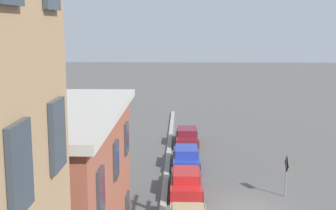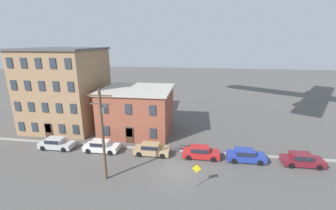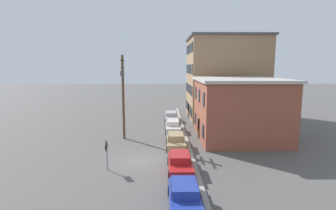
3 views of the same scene
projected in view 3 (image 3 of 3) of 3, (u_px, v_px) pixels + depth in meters
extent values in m
plane|color=#565451|center=(141.00, 161.00, 22.85)|extent=(200.00, 200.00, 0.00)
cube|color=#9E998E|center=(193.00, 160.00, 22.90)|extent=(56.00, 0.36, 0.16)
cube|color=#9E7A56|center=(225.00, 79.00, 41.49)|extent=(10.75, 11.20, 12.40)
cube|color=#4C4C51|center=(226.00, 38.00, 40.55)|extent=(11.25, 11.70, 0.30)
cube|color=#2D3842|center=(186.00, 104.00, 46.34)|extent=(0.90, 0.10, 1.40)
cube|color=#2D3842|center=(187.00, 86.00, 45.89)|extent=(0.90, 0.10, 1.40)
cube|color=#2D3842|center=(187.00, 69.00, 45.43)|extent=(0.90, 0.10, 1.40)
cube|color=#2D3842|center=(187.00, 50.00, 44.97)|extent=(0.90, 0.10, 1.40)
cube|color=#2D3842|center=(187.00, 106.00, 44.22)|extent=(0.90, 0.10, 1.40)
cube|color=#2D3842|center=(188.00, 87.00, 43.76)|extent=(0.90, 0.10, 1.40)
cube|color=#2D3842|center=(188.00, 69.00, 43.30)|extent=(0.90, 0.10, 1.40)
cube|color=#2D3842|center=(188.00, 50.00, 42.85)|extent=(0.90, 0.10, 1.40)
cube|color=#2D3842|center=(189.00, 108.00, 42.09)|extent=(0.90, 0.10, 1.40)
cube|color=#2D3842|center=(189.00, 89.00, 41.63)|extent=(0.90, 0.10, 1.40)
cube|color=#2D3842|center=(189.00, 69.00, 41.18)|extent=(0.90, 0.10, 1.40)
cube|color=#2D3842|center=(189.00, 49.00, 40.72)|extent=(0.90, 0.10, 1.40)
cube|color=#2D3842|center=(190.00, 110.00, 39.97)|extent=(0.90, 0.10, 1.40)
cube|color=#2D3842|center=(190.00, 90.00, 39.51)|extent=(0.90, 0.10, 1.40)
cube|color=#2D3842|center=(190.00, 69.00, 39.05)|extent=(0.90, 0.10, 1.40)
cube|color=#2D3842|center=(191.00, 48.00, 38.59)|extent=(0.90, 0.10, 1.40)
cube|color=#2D3842|center=(191.00, 112.00, 37.84)|extent=(0.90, 0.10, 1.40)
cube|color=#2D3842|center=(192.00, 91.00, 37.38)|extent=(0.90, 0.10, 1.40)
cube|color=#2D3842|center=(192.00, 69.00, 36.93)|extent=(0.90, 0.10, 1.40)
cube|color=#2D3842|center=(192.00, 47.00, 36.47)|extent=(0.90, 0.10, 1.40)
cube|color=#472D1E|center=(189.00, 111.00, 42.16)|extent=(1.10, 0.10, 2.20)
cube|color=brown|center=(239.00, 110.00, 29.84)|extent=(9.98, 9.05, 6.54)
cube|color=#B7B2A8|center=(240.00, 80.00, 29.33)|extent=(10.48, 9.55, 0.30)
cube|color=#2D3842|center=(195.00, 118.00, 33.30)|extent=(0.90, 0.10, 1.40)
cube|color=#2D3842|center=(196.00, 93.00, 32.82)|extent=(0.90, 0.10, 1.40)
cube|color=#2D3842|center=(199.00, 124.00, 30.01)|extent=(0.90, 0.10, 1.40)
cube|color=#2D3842|center=(199.00, 96.00, 29.53)|extent=(0.90, 0.10, 1.40)
cube|color=#2D3842|center=(203.00, 131.00, 26.72)|extent=(0.90, 0.10, 1.40)
cube|color=#2D3842|center=(203.00, 99.00, 26.24)|extent=(0.90, 0.10, 1.40)
cube|color=#472D1E|center=(198.00, 128.00, 30.09)|extent=(1.10, 0.10, 2.20)
cube|color=#B7B7BC|center=(171.00, 118.00, 39.04)|extent=(4.40, 1.80, 0.70)
cube|color=#B7B7BC|center=(171.00, 114.00, 39.15)|extent=(2.20, 1.51, 0.55)
cube|color=#1E232D|center=(171.00, 114.00, 39.15)|extent=(2.02, 1.58, 0.48)
cylinder|color=black|center=(177.00, 121.00, 37.65)|extent=(0.66, 0.22, 0.66)
cylinder|color=black|center=(165.00, 121.00, 37.62)|extent=(0.66, 0.22, 0.66)
cylinder|color=black|center=(176.00, 117.00, 40.52)|extent=(0.66, 0.22, 0.66)
cylinder|color=black|center=(165.00, 117.00, 40.49)|extent=(0.66, 0.22, 0.66)
cube|color=silver|center=(173.00, 128.00, 32.91)|extent=(4.40, 1.80, 0.70)
cube|color=silver|center=(173.00, 122.00, 33.02)|extent=(2.20, 1.51, 0.55)
cube|color=#1E232D|center=(173.00, 122.00, 33.02)|extent=(2.02, 1.58, 0.48)
cylinder|color=black|center=(180.00, 132.00, 31.52)|extent=(0.66, 0.22, 0.66)
cylinder|color=black|center=(166.00, 132.00, 31.49)|extent=(0.66, 0.22, 0.66)
cylinder|color=black|center=(179.00, 127.00, 34.39)|extent=(0.66, 0.22, 0.66)
cylinder|color=black|center=(166.00, 127.00, 34.36)|extent=(0.66, 0.22, 0.66)
cube|color=tan|center=(176.00, 143.00, 26.41)|extent=(4.40, 1.80, 0.70)
cube|color=tan|center=(176.00, 136.00, 26.52)|extent=(2.20, 1.51, 0.55)
cube|color=#1E232D|center=(176.00, 136.00, 26.52)|extent=(2.02, 1.58, 0.48)
cylinder|color=black|center=(185.00, 149.00, 25.02)|extent=(0.66, 0.22, 0.66)
cylinder|color=black|center=(168.00, 149.00, 25.00)|extent=(0.66, 0.22, 0.66)
cylinder|color=black|center=(183.00, 141.00, 27.89)|extent=(0.66, 0.22, 0.66)
cylinder|color=black|center=(167.00, 141.00, 27.86)|extent=(0.66, 0.22, 0.66)
cube|color=#B21E1E|center=(180.00, 165.00, 20.42)|extent=(4.40, 1.80, 0.70)
cube|color=#B21E1E|center=(180.00, 157.00, 20.53)|extent=(2.20, 1.51, 0.55)
cube|color=#1E232D|center=(180.00, 157.00, 20.53)|extent=(2.02, 1.58, 0.48)
cylinder|color=black|center=(193.00, 175.00, 19.03)|extent=(0.66, 0.22, 0.66)
cylinder|color=black|center=(169.00, 175.00, 19.01)|extent=(0.66, 0.22, 0.66)
cylinder|color=black|center=(189.00, 161.00, 21.90)|extent=(0.66, 0.22, 0.66)
cylinder|color=black|center=(169.00, 161.00, 21.88)|extent=(0.66, 0.22, 0.66)
cube|color=#233899|center=(185.00, 199.00, 15.23)|extent=(4.40, 1.80, 0.70)
cube|color=#233899|center=(184.00, 187.00, 15.33)|extent=(2.20, 1.51, 0.55)
cube|color=#1E232D|center=(184.00, 187.00, 15.33)|extent=(2.02, 1.58, 0.48)
cylinder|color=black|center=(196.00, 191.00, 16.70)|extent=(0.66, 0.22, 0.66)
cylinder|color=black|center=(169.00, 191.00, 16.68)|extent=(0.66, 0.22, 0.66)
cylinder|color=slate|center=(107.00, 156.00, 20.69)|extent=(0.08, 0.08, 2.29)
cube|color=yellow|center=(106.00, 146.00, 20.57)|extent=(0.95, 0.03, 0.95)
cube|color=black|center=(106.00, 146.00, 20.57)|extent=(1.02, 0.02, 1.02)
cylinder|color=brown|center=(123.00, 98.00, 29.26)|extent=(0.28, 0.28, 9.41)
cube|color=brown|center=(122.00, 60.00, 28.65)|extent=(2.40, 0.12, 0.12)
cube|color=brown|center=(122.00, 68.00, 28.77)|extent=(2.00, 0.12, 0.12)
cylinder|color=#515156|center=(122.00, 73.00, 28.52)|extent=(0.44, 0.44, 0.55)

